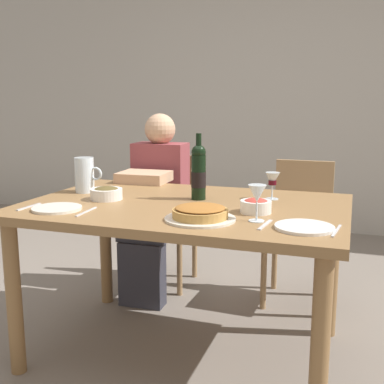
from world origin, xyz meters
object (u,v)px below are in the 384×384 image
salad_bowl (256,205)px  olive_bowl (106,193)px  diner_left (155,200)px  chair_left (167,210)px  wine_glass_left_diner (257,195)px  chair_right (300,222)px  wine_glass_right_diner (272,180)px  dinner_plate_left_setting (57,208)px  water_pitcher (85,177)px  dining_table (185,222)px  baked_tart (200,213)px  dinner_plate_right_setting (304,227)px  wine_bottle (199,172)px

salad_bowl → olive_bowl: 0.75m
diner_left → chair_left: bearing=-90.3°
wine_glass_left_diner → chair_right: 1.16m
wine_glass_right_diner → dinner_plate_left_setting: size_ratio=0.61×
chair_right → water_pitcher: bearing=38.2°
dinner_plate_left_setting → wine_glass_right_diner: bearing=32.0°
olive_bowl → wine_glass_right_diner: 0.82m
olive_bowl → wine_glass_left_diner: bearing=-13.8°
diner_left → dining_table: bearing=121.6°
salad_bowl → chair_right: size_ratio=0.16×
chair_right → wine_glass_right_diner: bearing=84.8°
wine_glass_left_diner → baked_tart: bearing=-166.6°
olive_bowl → chair_left: bearing=93.4°
wine_glass_left_diner → dinner_plate_right_setting: wine_glass_left_diner is taller
wine_glass_left_diner → dinner_plate_right_setting: size_ratio=0.66×
salad_bowl → wine_glass_right_diner: 0.32m
salad_bowl → wine_glass_left_diner: 0.17m
water_pitcher → chair_left: 0.89m
salad_bowl → wine_glass_right_diner: size_ratio=1.01×
wine_bottle → wine_glass_right_diner: bearing=18.7°
wine_glass_right_diner → chair_right: wine_glass_right_diner is taller
water_pitcher → salad_bowl: size_ratio=1.37×
dining_table → wine_glass_left_diner: bearing=-30.2°
wine_glass_left_diner → chair_left: 1.46m
baked_tart → salad_bowl: (0.19, 0.20, 0.01)m
baked_tart → dinner_plate_right_setting: 0.42m
wine_bottle → dinner_plate_right_setting: wine_bottle is taller
wine_glass_left_diner → dinner_plate_right_setting: bearing=-15.2°
water_pitcher → wine_glass_left_diner: (0.99, -0.33, 0.03)m
dinner_plate_left_setting → dinner_plate_right_setting: same height
dining_table → salad_bowl: bearing=-12.3°
baked_tart → dinner_plate_right_setting: size_ratio=1.29×
salad_bowl → dinner_plate_right_setting: 0.31m
dining_table → dinner_plate_left_setting: 0.59m
salad_bowl → chair_right: 1.00m
wine_glass_right_diner → dinner_plate_right_setting: (0.21, -0.51, -0.09)m
chair_right → wine_glass_left_diner: bearing=88.5°
water_pitcher → olive_bowl: bearing=-33.7°
wine_glass_right_diner → chair_right: (0.08, 0.64, -0.36)m
wine_bottle → chair_right: bearing=60.8°
wine_bottle → dinner_plate_right_setting: size_ratio=1.44×
wine_glass_left_diner → dinner_plate_left_setting: 0.89m
dinner_plate_left_setting → chair_left: 1.24m
dining_table → diner_left: (-0.45, 0.67, -0.05)m
wine_bottle → water_pitcher: size_ratio=1.75×
baked_tart → olive_bowl: olive_bowl is taller
olive_bowl → diner_left: size_ratio=0.14×
wine_glass_right_diner → diner_left: bearing=152.1°
dinner_plate_left_setting → chair_right: chair_right is taller
water_pitcher → baked_tart: size_ratio=0.64×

